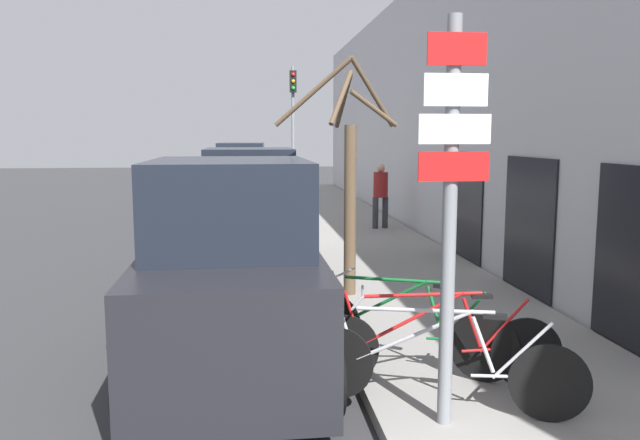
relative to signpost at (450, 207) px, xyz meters
The scene contains 14 objects.
ground_plane 8.02m from the signpost, 101.53° to the left, with size 80.00×80.00×0.00m, color #333335.
sidewalk_curb 10.64m from the signpost, 84.25° to the left, with size 3.20×32.00×0.15m.
building_facade 10.77m from the signpost, 74.85° to the left, with size 0.23×32.00×6.50m.
signpost is the anchor object (origin of this frame).
bicycle_0 1.48m from the signpost, 84.02° to the left, with size 2.38×1.00×0.95m.
bicycle_1 1.68m from the signpost, 79.25° to the left, with size 2.43×0.57×0.95m.
bicycle_2 1.95m from the signpost, 91.43° to the left, with size 2.01×1.37×0.98m.
parked_car_0 2.79m from the signpost, 134.22° to the left, with size 2.06×4.29×2.34m.
parked_car_1 7.06m from the signpost, 103.20° to the left, with size 1.98×4.23×2.36m.
parked_car_2 12.67m from the signpost, 97.84° to the left, with size 2.09×4.20×2.21m.
parked_car_3 18.06m from the signpost, 95.80° to the left, with size 2.16×4.83×2.33m.
pedestrian_near 11.38m from the signpost, 80.60° to the left, with size 0.44×0.38×1.71m.
street_tree 4.49m from the signpost, 91.25° to the left, with size 1.94×1.80×3.62m.
traffic_light 14.24m from the signpost, 90.91° to the left, with size 0.20×0.30×4.50m.
Camera 1 is at (-0.09, -1.30, 2.59)m, focal length 35.00 mm.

